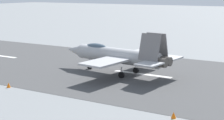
% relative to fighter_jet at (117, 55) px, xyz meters
% --- Properties ---
extents(ground_plane, '(400.00, 400.00, 0.00)m').
position_rel_fighter_jet_xyz_m(ground_plane, '(-2.36, -1.36, -2.44)').
color(ground_plane, gray).
extents(runway_strip, '(240.00, 26.00, 0.02)m').
position_rel_fighter_jet_xyz_m(runway_strip, '(-2.38, -1.36, -2.43)').
color(runway_strip, '#444445').
rests_on(runway_strip, ground).
extents(fighter_jet, '(16.84, 13.86, 5.64)m').
position_rel_fighter_jet_xyz_m(fighter_jet, '(0.00, 0.00, 0.00)').
color(fighter_jet, '#A6A8AA').
rests_on(fighter_jet, ground).
extents(marker_cone_near, '(0.44, 0.44, 0.55)m').
position_rel_fighter_jet_xyz_m(marker_cone_near, '(-12.25, 11.96, -2.17)').
color(marker_cone_near, orange).
rests_on(marker_cone_near, ground).
extents(marker_cone_mid, '(0.44, 0.44, 0.55)m').
position_rel_fighter_jet_xyz_m(marker_cone_mid, '(7.09, 11.96, -2.17)').
color(marker_cone_mid, orange).
rests_on(marker_cone_mid, ground).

